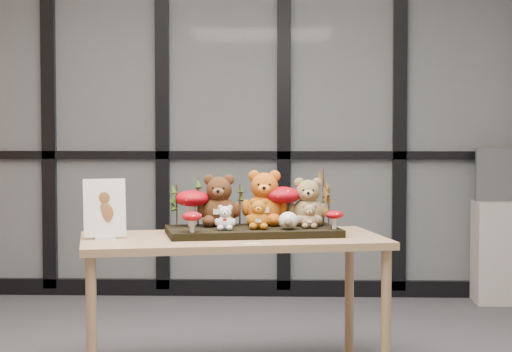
{
  "coord_description": "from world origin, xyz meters",
  "views": [
    {
      "loc": [
        0.49,
        -4.37,
        1.25
      ],
      "look_at": [
        0.32,
        0.22,
        1.01
      ],
      "focal_mm": 65.0,
      "sensor_mm": 36.0,
      "label": 1
    }
  ],
  "objects_px": {
    "diorama_tray": "(253,231)",
    "bear_brown_medium": "(219,198)",
    "display_table": "(232,250)",
    "plush_cream_hedgehog": "(288,220)",
    "bear_beige_small": "(309,215)",
    "mushroom_back_left": "(192,206)",
    "bear_small_yellow": "(259,213)",
    "bear_white_bow": "(225,216)",
    "mushroom_front_right": "(334,219)",
    "mushroom_back_right": "(282,204)",
    "sign_holder": "(105,211)",
    "bear_tan_back": "(308,199)",
    "bear_pooh_yellow": "(264,195)",
    "mushroom_front_left": "(192,221)"
  },
  "relations": [
    {
      "from": "diorama_tray",
      "to": "bear_brown_medium",
      "type": "height_order",
      "value": "bear_brown_medium"
    },
    {
      "from": "display_table",
      "to": "plush_cream_hedgehog",
      "type": "height_order",
      "value": "plush_cream_hedgehog"
    },
    {
      "from": "diorama_tray",
      "to": "bear_brown_medium",
      "type": "bearing_deg",
      "value": 144.71
    },
    {
      "from": "bear_beige_small",
      "to": "mushroom_back_left",
      "type": "distance_m",
      "value": 0.61
    },
    {
      "from": "bear_small_yellow",
      "to": "display_table",
      "type": "bearing_deg",
      "value": 173.27
    },
    {
      "from": "bear_white_bow",
      "to": "mushroom_front_right",
      "type": "distance_m",
      "value": 0.55
    },
    {
      "from": "bear_beige_small",
      "to": "display_table",
      "type": "bearing_deg",
      "value": 177.18
    },
    {
      "from": "diorama_tray",
      "to": "plush_cream_hedgehog",
      "type": "xyz_separation_m",
      "value": [
        0.18,
        -0.07,
        0.07
      ]
    },
    {
      "from": "bear_brown_medium",
      "to": "mushroom_front_right",
      "type": "distance_m",
      "value": 0.61
    },
    {
      "from": "mushroom_back_right",
      "to": "sign_holder",
      "type": "bearing_deg",
      "value": -159.17
    },
    {
      "from": "bear_brown_medium",
      "to": "bear_tan_back",
      "type": "xyz_separation_m",
      "value": [
        0.46,
        0.06,
        -0.01
      ]
    },
    {
      "from": "bear_pooh_yellow",
      "to": "bear_tan_back",
      "type": "relative_size",
      "value": 1.16
    },
    {
      "from": "bear_pooh_yellow",
      "to": "bear_brown_medium",
      "type": "relative_size",
      "value": 1.07
    },
    {
      "from": "bear_beige_small",
      "to": "sign_holder",
      "type": "distance_m",
      "value": 1.03
    },
    {
      "from": "bear_pooh_yellow",
      "to": "sign_holder",
      "type": "height_order",
      "value": "bear_pooh_yellow"
    },
    {
      "from": "mushroom_back_right",
      "to": "mushroom_front_right",
      "type": "height_order",
      "value": "mushroom_back_right"
    },
    {
      "from": "bear_small_yellow",
      "to": "diorama_tray",
      "type": "bearing_deg",
      "value": 104.27
    },
    {
      "from": "mushroom_front_left",
      "to": "bear_beige_small",
      "type": "bearing_deg",
      "value": 19.67
    },
    {
      "from": "bear_brown_medium",
      "to": "bear_tan_back",
      "type": "height_order",
      "value": "bear_brown_medium"
    },
    {
      "from": "bear_pooh_yellow",
      "to": "plush_cream_hedgehog",
      "type": "height_order",
      "value": "bear_pooh_yellow"
    },
    {
      "from": "bear_tan_back",
      "to": "bear_brown_medium",
      "type": "bearing_deg",
      "value": 175.48
    },
    {
      "from": "bear_pooh_yellow",
      "to": "bear_small_yellow",
      "type": "height_order",
      "value": "bear_pooh_yellow"
    },
    {
      "from": "display_table",
      "to": "bear_tan_back",
      "type": "xyz_separation_m",
      "value": [
        0.38,
        0.22,
        0.24
      ]
    },
    {
      "from": "bear_beige_small",
      "to": "mushroom_back_right",
      "type": "relative_size",
      "value": 0.62
    },
    {
      "from": "bear_pooh_yellow",
      "to": "bear_tan_back",
      "type": "height_order",
      "value": "bear_pooh_yellow"
    },
    {
      "from": "diorama_tray",
      "to": "bear_tan_back",
      "type": "xyz_separation_m",
      "value": [
        0.29,
        0.14,
        0.16
      ]
    },
    {
      "from": "bear_pooh_yellow",
      "to": "sign_holder",
      "type": "xyz_separation_m",
      "value": [
        -0.78,
        -0.32,
        -0.06
      ]
    },
    {
      "from": "mushroom_back_left",
      "to": "mushroom_back_right",
      "type": "relative_size",
      "value": 0.92
    },
    {
      "from": "bear_beige_small",
      "to": "bear_small_yellow",
      "type": "bearing_deg",
      "value": 179.15
    },
    {
      "from": "bear_small_yellow",
      "to": "mushroom_back_right",
      "type": "relative_size",
      "value": 0.75
    },
    {
      "from": "bear_pooh_yellow",
      "to": "mushroom_front_right",
      "type": "distance_m",
      "value": 0.41
    },
    {
      "from": "bear_pooh_yellow",
      "to": "sign_holder",
      "type": "bearing_deg",
      "value": -169.4
    },
    {
      "from": "bear_small_yellow",
      "to": "mushroom_back_left",
      "type": "xyz_separation_m",
      "value": [
        -0.35,
        0.13,
        0.02
      ]
    },
    {
      "from": "mushroom_back_right",
      "to": "sign_holder",
      "type": "relative_size",
      "value": 0.75
    },
    {
      "from": "bear_pooh_yellow",
      "to": "bear_tan_back",
      "type": "xyz_separation_m",
      "value": [
        0.23,
        0.01,
        -0.02
      ]
    },
    {
      "from": "bear_small_yellow",
      "to": "mushroom_front_right",
      "type": "height_order",
      "value": "bear_small_yellow"
    },
    {
      "from": "plush_cream_hedgehog",
      "to": "bear_tan_back",
      "type": "bearing_deg",
      "value": 51.97
    },
    {
      "from": "display_table",
      "to": "diorama_tray",
      "type": "distance_m",
      "value": 0.15
    },
    {
      "from": "display_table",
      "to": "bear_tan_back",
      "type": "bearing_deg",
      "value": 17.33
    },
    {
      "from": "bear_tan_back",
      "to": "bear_pooh_yellow",
      "type": "bearing_deg",
      "value": 169.5
    },
    {
      "from": "bear_beige_small",
      "to": "bear_tan_back",
      "type": "bearing_deg",
      "value": 79.62
    },
    {
      "from": "bear_brown_medium",
      "to": "mushroom_front_right",
      "type": "relative_size",
      "value": 2.85
    },
    {
      "from": "diorama_tray",
      "to": "bear_beige_small",
      "type": "height_order",
      "value": "bear_beige_small"
    },
    {
      "from": "bear_pooh_yellow",
      "to": "mushroom_back_left",
      "type": "distance_m",
      "value": 0.39
    },
    {
      "from": "bear_brown_medium",
      "to": "bear_small_yellow",
      "type": "bearing_deg",
      "value": -46.21
    },
    {
      "from": "diorama_tray",
      "to": "mushroom_front_left",
      "type": "xyz_separation_m",
      "value": [
        -0.29,
        -0.22,
        0.07
      ]
    },
    {
      "from": "bear_pooh_yellow",
      "to": "bear_white_bow",
      "type": "distance_m",
      "value": 0.32
    },
    {
      "from": "bear_brown_medium",
      "to": "mushroom_back_right",
      "type": "distance_m",
      "value": 0.33
    },
    {
      "from": "bear_white_bow",
      "to": "mushroom_back_right",
      "type": "relative_size",
      "value": 0.61
    },
    {
      "from": "bear_pooh_yellow",
      "to": "mushroom_back_right",
      "type": "height_order",
      "value": "bear_pooh_yellow"
    }
  ]
}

